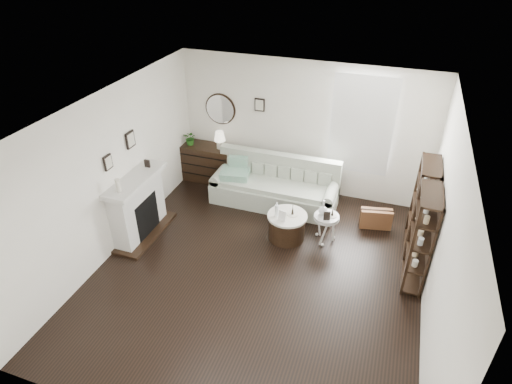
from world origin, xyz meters
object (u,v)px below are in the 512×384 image
at_px(dresser, 206,162).
at_px(drum_table, 287,226).
at_px(sofa, 275,188).
at_px(pedestal_table, 327,218).

bearing_deg(dresser, drum_table, -33.13).
relative_size(sofa, drum_table, 3.53).
relative_size(drum_table, pedestal_table, 1.31).
bearing_deg(sofa, pedestal_table, -37.39).
xyz_separation_m(drum_table, pedestal_table, (0.66, 0.14, 0.24)).
bearing_deg(pedestal_table, sofa, 142.61).
height_order(dresser, drum_table, dresser).
xyz_separation_m(dresser, pedestal_table, (2.87, -1.31, 0.09)).
bearing_deg(drum_table, dresser, 146.87).
height_order(sofa, pedestal_table, sofa).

